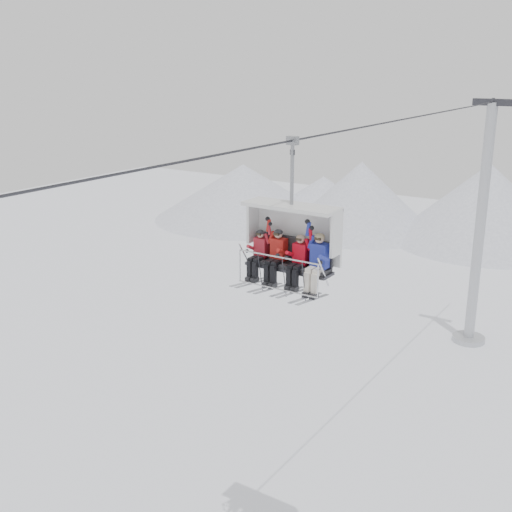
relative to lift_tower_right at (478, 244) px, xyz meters
The scene contains 7 objects.
lift_tower_right is the anchor object (origin of this frame).
haul_cable 23.25m from the lift_tower_right, 90.00° to the right, with size 0.06×0.06×50.00m, color #2D2D32.
chairlift_carrier 20.75m from the lift_tower_right, 90.00° to the right, with size 2.65×1.17×3.98m.
skier_far_left 20.96m from the lift_tower_right, 92.56° to the right, with size 0.37×1.69×1.50m.
skier_center_left 20.94m from the lift_tower_right, 90.95° to the right, with size 0.42×1.69×1.65m.
skier_center_right 20.94m from the lift_tower_right, 89.02° to the right, with size 0.39×1.69×1.58m.
skier_far_right 20.96m from the lift_tower_right, 87.42° to the right, with size 0.45×1.69×1.76m.
Camera 1 is at (8.41, -12.73, 15.22)m, focal length 45.00 mm.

